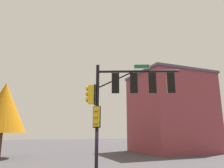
{
  "coord_description": "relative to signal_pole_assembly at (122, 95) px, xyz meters",
  "views": [
    {
      "loc": [
        -3.79,
        -11.67,
        2.57
      ],
      "look_at": [
        0.87,
        -0.14,
        5.35
      ],
      "focal_mm": 33.87,
      "sensor_mm": 36.0,
      "label": 1
    }
  ],
  "objects": [
    {
      "name": "signal_pole_assembly",
      "position": [
        0.0,
        0.0,
        0.0
      ],
      "size": [
        5.1,
        2.48,
        6.49
      ],
      "color": "black",
      "rests_on": "ground_plane"
    },
    {
      "name": "tree_mid",
      "position": [
        -7.25,
        12.76,
        0.29
      ],
      "size": [
        4.53,
        4.53,
        7.44
      ],
      "color": "brown",
      "rests_on": "ground_plane"
    },
    {
      "name": "brick_building",
      "position": [
        12.3,
        11.55,
        0.35
      ],
      "size": [
        9.21,
        8.24,
        9.93
      ],
      "color": "brown",
      "rests_on": "ground_plane"
    }
  ]
}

